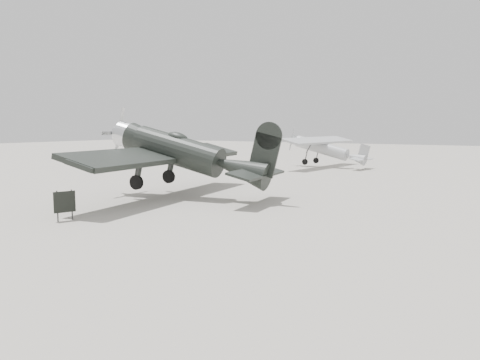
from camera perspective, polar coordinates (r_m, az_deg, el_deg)
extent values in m
plane|color=gray|center=(17.79, -7.84, -5.03)|extent=(160.00, 160.00, 0.00)
cylinder|color=black|center=(23.63, -7.49, 3.40)|extent=(4.80, 1.97, 1.48)
cone|color=black|center=(21.98, 0.28, 3.36)|extent=(2.89, 1.66, 1.38)
cylinder|color=silver|center=(25.49, -13.68, 3.50)|extent=(1.09, 1.41, 1.31)
cone|color=silver|center=(25.89, -14.79, 3.52)|extent=(0.43, 0.63, 0.59)
cube|color=silver|center=(25.85, -14.66, 3.52)|extent=(0.08, 0.20, 2.76)
ellipsoid|color=black|center=(23.72, -7.95, 5.00)|extent=(1.24, 0.84, 0.49)
cube|color=black|center=(24.06, -8.98, 2.55)|extent=(3.57, 12.89, 0.23)
cube|color=black|center=(21.64, 2.33, 3.44)|extent=(1.63, 4.55, 0.11)
cube|color=black|center=(21.55, 2.73, 5.83)|extent=(1.28, 0.24, 1.91)
cylinder|color=black|center=(23.28, -11.73, -1.24)|extent=(0.74, 0.25, 0.72)
cylinder|color=black|center=(25.62, -7.95, -0.45)|extent=(0.74, 0.25, 0.72)
cylinder|color=#333333|center=(23.20, -11.77, 0.50)|extent=(0.13, 0.13, 1.48)
cylinder|color=#333333|center=(25.54, -7.97, 1.13)|extent=(0.13, 0.13, 1.48)
cylinder|color=black|center=(21.57, 2.97, 2.08)|extent=(0.24, 0.11, 0.23)
cylinder|color=#AFB1B4|center=(41.32, 9.90, 3.89)|extent=(4.92, 1.55, 1.02)
cone|color=#AFB1B4|center=(39.94, 14.07, 3.70)|extent=(1.77, 1.11, 0.93)
cone|color=#AFB1B4|center=(42.61, 6.66, 4.02)|extent=(0.66, 1.02, 0.97)
cube|color=#AFB1B4|center=(42.80, 6.23, 4.04)|extent=(0.06, 0.13, 2.05)
cube|color=#AFB1B4|center=(41.47, 9.46, 4.70)|extent=(2.89, 10.37, 0.17)
cube|color=#AFB1B4|center=(39.76, 14.69, 3.73)|extent=(1.18, 3.24, 0.07)
cube|color=#AFB1B4|center=(39.70, 14.84, 4.60)|extent=(0.84, 0.17, 1.21)
cylinder|color=black|center=(40.85, 8.27, 1.90)|extent=(0.53, 0.19, 0.52)
cylinder|color=black|center=(42.65, 9.60, 2.07)|extent=(0.53, 0.19, 0.52)
cylinder|color=#333333|center=(40.81, 8.29, 2.64)|extent=(0.09, 0.09, 1.12)
cylinder|color=#333333|center=(42.62, 9.61, 2.78)|extent=(0.09, 0.09, 1.12)
cylinder|color=black|center=(39.70, 14.92, 3.25)|extent=(0.17, 0.08, 0.17)
cylinder|color=#333333|center=(18.83, -21.37, -2.98)|extent=(0.07, 0.07, 1.16)
cylinder|color=#333333|center=(18.97, -19.81, -2.85)|extent=(0.07, 0.07, 1.16)
cube|color=black|center=(18.88, -20.61, -2.51)|extent=(0.36, 0.76, 0.81)
cube|color=beige|center=(18.90, -20.64, -2.37)|extent=(0.25, 0.58, 0.16)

